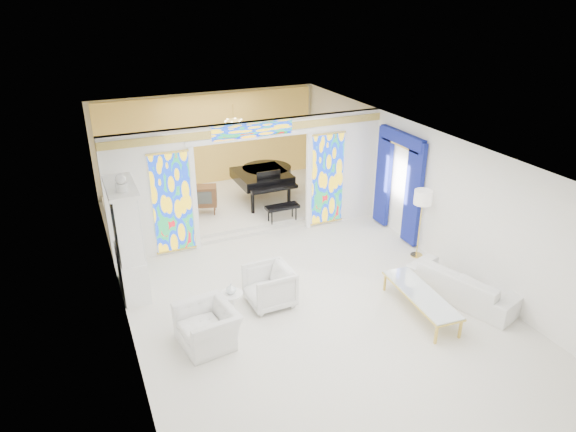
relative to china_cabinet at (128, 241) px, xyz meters
name	(u,v)px	position (x,y,z in m)	size (l,w,h in m)	color
floor	(285,272)	(3.22, -0.60, -1.17)	(12.00, 12.00, 0.00)	silver
ceiling	(284,143)	(3.22, -0.60, 1.83)	(7.00, 12.00, 0.02)	white
wall_back	(209,141)	(3.22, 5.40, 0.33)	(7.00, 0.02, 3.00)	white
wall_front	(487,401)	(3.22, -6.60, 0.33)	(7.00, 0.02, 3.00)	white
wall_left	(115,241)	(-0.28, -0.60, 0.33)	(0.02, 12.00, 3.00)	white
wall_right	(419,188)	(6.72, -0.60, 0.33)	(0.02, 12.00, 3.00)	white
partition_wall	(253,176)	(3.22, 1.40, 0.48)	(7.00, 0.22, 3.00)	white
stained_glass_left	(172,203)	(1.19, 1.29, 0.13)	(0.90, 0.04, 2.40)	gold
stained_glass_right	(327,179)	(5.25, 1.29, 0.13)	(0.90, 0.04, 2.40)	gold
stained_glass_transom	(253,130)	(3.22, 1.29, 1.65)	(2.00, 0.04, 0.34)	gold
alcove_platform	(230,204)	(3.22, 3.50, -1.08)	(6.80, 3.80, 0.18)	silver
gold_curtain_back	(210,141)	(3.22, 5.28, 0.33)	(6.70, 0.10, 2.90)	#E7C150
chandelier	(233,121)	(3.42, 3.40, 1.38)	(0.48, 0.48, 0.30)	gold
blue_drapes	(399,176)	(6.62, 0.10, 0.41)	(0.14, 1.85, 2.65)	navy
china_cabinet	(128,241)	(0.00, 0.00, 0.00)	(0.56, 1.46, 2.72)	white
armchair_left	(207,326)	(0.96, -2.34, -0.82)	(1.08, 0.94, 0.70)	silver
armchair_right	(269,286)	(2.44, -1.63, -0.76)	(0.87, 0.90, 0.82)	white
sofa	(463,284)	(6.17, -3.03, -0.84)	(2.28, 0.89, 0.66)	white
side_table	(232,302)	(1.60, -1.78, -0.81)	(0.56, 0.56, 0.55)	white
vase	(231,289)	(1.60, -1.78, -0.52)	(0.20, 0.20, 0.21)	silver
coffee_table	(421,295)	(5.04, -3.10, -0.76)	(0.78, 2.05, 0.45)	white
floor_lamp	(423,201)	(6.42, -1.15, 0.26)	(0.46, 0.46, 1.68)	gold
grand_piano	(265,176)	(4.23, 3.21, -0.25)	(1.73, 2.73, 1.09)	black
tv_console	(204,196)	(2.34, 2.93, -0.48)	(0.78, 0.64, 0.78)	brown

